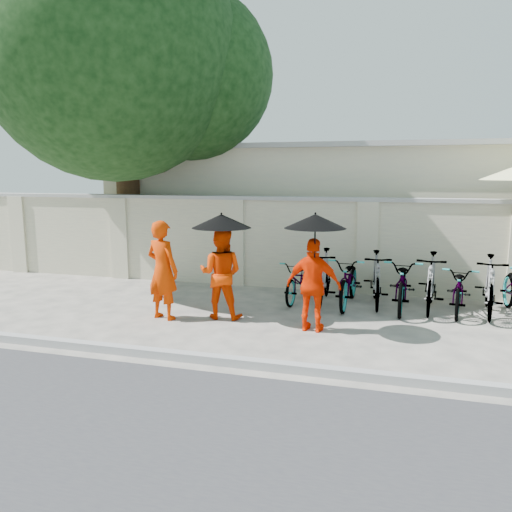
# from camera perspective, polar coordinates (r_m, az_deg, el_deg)

# --- Properties ---
(ground) EXTENTS (80.00, 80.00, 0.00)m
(ground) POSITION_cam_1_polar(r_m,az_deg,el_deg) (8.65, -2.34, -8.04)
(ground) COLOR #B2A898
(kerb) EXTENTS (40.00, 0.16, 0.12)m
(kerb) POSITION_cam_1_polar(r_m,az_deg,el_deg) (7.12, -6.65, -11.48)
(kerb) COLOR #999999
(kerb) RESTS_ON ground
(compound_wall) EXTENTS (20.00, 0.30, 2.00)m
(compound_wall) POSITION_cam_1_polar(r_m,az_deg,el_deg) (11.26, 7.54, 1.20)
(compound_wall) COLOR beige
(compound_wall) RESTS_ON ground
(building_behind) EXTENTS (14.00, 6.00, 3.20)m
(building_behind) POSITION_cam_1_polar(r_m,az_deg,el_deg) (14.89, 13.52, 5.33)
(building_behind) COLOR beige
(building_behind) RESTS_ON ground
(shade_tree) EXTENTS (6.70, 6.20, 8.20)m
(shade_tree) POSITION_cam_1_polar(r_m,az_deg,el_deg) (12.73, -14.94, 20.47)
(shade_tree) COLOR brown
(shade_tree) RESTS_ON ground
(monk_left) EXTENTS (0.74, 0.59, 1.78)m
(monk_left) POSITION_cam_1_polar(r_m,az_deg,el_deg) (9.04, -10.64, -1.59)
(monk_left) COLOR #CD2E00
(monk_left) RESTS_ON ground
(monk_center) EXTENTS (0.83, 0.67, 1.64)m
(monk_center) POSITION_cam_1_polar(r_m,az_deg,el_deg) (8.98, -4.03, -2.00)
(monk_center) COLOR #E83300
(monk_center) RESTS_ON ground
(parasol_center) EXTENTS (1.05, 1.05, 0.96)m
(parasol_center) POSITION_cam_1_polar(r_m,az_deg,el_deg) (8.75, -3.97, 4.01)
(parasol_center) COLOR black
(parasol_center) RESTS_ON ground
(monk_right) EXTENTS (0.95, 0.48, 1.56)m
(monk_right) POSITION_cam_1_polar(r_m,az_deg,el_deg) (8.26, 6.60, -3.33)
(monk_right) COLOR #F42900
(monk_right) RESTS_ON ground
(parasol_right) EXTENTS (1.00, 1.00, 1.07)m
(parasol_right) POSITION_cam_1_polar(r_m,az_deg,el_deg) (8.01, 6.79, 3.97)
(parasol_right) COLOR black
(parasol_right) RESTS_ON ground
(bike_0) EXTENTS (0.74, 1.68, 0.85)m
(bike_0) POSITION_cam_1_polar(r_m,az_deg,el_deg) (10.27, 4.99, -2.79)
(bike_0) COLOR #979797
(bike_0) RESTS_ON ground
(bike_1) EXTENTS (0.54, 1.82, 1.09)m
(bike_1) POSITION_cam_1_polar(r_m,az_deg,el_deg) (10.10, 7.77, -2.37)
(bike_1) COLOR #979797
(bike_1) RESTS_ON ground
(bike_2) EXTENTS (0.76, 1.94, 1.00)m
(bike_2) POSITION_cam_1_polar(r_m,az_deg,el_deg) (10.02, 10.63, -2.80)
(bike_2) COLOR #979797
(bike_2) RESTS_ON ground
(bike_3) EXTENTS (0.65, 1.82, 1.07)m
(bike_3) POSITION_cam_1_polar(r_m,az_deg,el_deg) (10.13, 13.58, -2.58)
(bike_3) COLOR #979797
(bike_3) RESTS_ON ground
(bike_4) EXTENTS (0.77, 1.98, 1.02)m
(bike_4) POSITION_cam_1_polar(r_m,az_deg,el_deg) (9.96, 16.47, -3.04)
(bike_4) COLOR #979797
(bike_4) RESTS_ON ground
(bike_5) EXTENTS (0.72, 1.88, 1.10)m
(bike_5) POSITION_cam_1_polar(r_m,az_deg,el_deg) (10.06, 19.38, -2.84)
(bike_5) COLOR #979797
(bike_5) RESTS_ON ground
(bike_6) EXTENTS (0.84, 1.81, 0.92)m
(bike_6) POSITION_cam_1_polar(r_m,az_deg,el_deg) (10.08, 22.26, -3.52)
(bike_6) COLOR #979797
(bike_6) RESTS_ON ground
(bike_7) EXTENTS (0.72, 1.87, 1.10)m
(bike_7) POSITION_cam_1_polar(r_m,az_deg,el_deg) (10.15, 25.14, -3.10)
(bike_7) COLOR #979797
(bike_7) RESTS_ON ground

